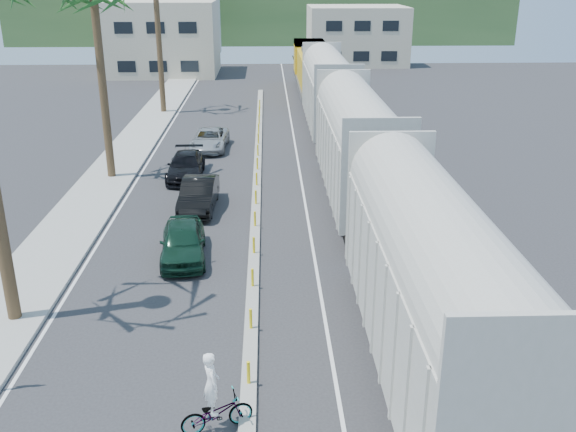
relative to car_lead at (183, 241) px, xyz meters
name	(u,v)px	position (x,y,z in m)	size (l,w,h in m)	color
sidewalk	(120,162)	(-5.61, 14.11, -0.68)	(3.00, 90.00, 0.15)	gray
rails	(333,148)	(7.89, 17.11, -0.73)	(1.56, 100.00, 0.06)	black
median	(257,186)	(2.89, 9.07, -0.67)	(0.45, 60.00, 0.85)	gray
lane_markings	(223,162)	(0.74, 14.11, -0.75)	(9.42, 90.00, 0.01)	silver
freight_train	(343,123)	(7.89, 11.97, 2.15)	(3.00, 60.94, 5.85)	#AFADA0
buildings	(211,27)	(-3.52, 60.77, 3.60)	(38.00, 27.00, 10.00)	#BFB598
hillside	(262,3)	(2.89, 89.11, 5.24)	(80.00, 20.00, 12.00)	#385628
car_lead	(183,241)	(0.00, 0.00, 0.00)	(2.19, 4.60, 1.52)	black
car_second	(199,195)	(0.07, 5.84, 0.00)	(1.76, 4.67, 1.52)	black
car_third	(186,166)	(-1.16, 11.07, -0.06)	(2.02, 4.83, 1.40)	black
car_rear	(210,139)	(-0.32, 17.31, -0.08)	(2.47, 4.96, 1.35)	#A9ACAE
cyclist	(216,406)	(2.10, -10.63, -0.04)	(1.81, 2.30, 2.29)	#9EA0A5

